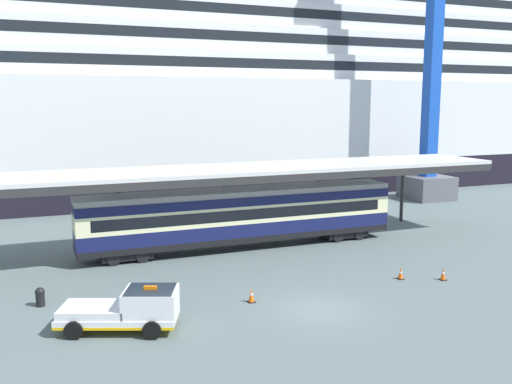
% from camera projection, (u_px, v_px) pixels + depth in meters
% --- Properties ---
extents(ground_plane, '(400.00, 400.00, 0.00)m').
position_uv_depth(ground_plane, '(320.00, 310.00, 27.37)').
color(ground_plane, '#556465').
extents(cruise_ship, '(139.32, 31.88, 33.40)m').
position_uv_depth(cruise_ship, '(194.00, 95.00, 69.32)').
color(cruise_ship, black).
rests_on(cruise_ship, ground).
extents(platform_canopy, '(39.04, 6.13, 5.56)m').
position_uv_depth(platform_canopy, '(239.00, 171.00, 38.57)').
color(platform_canopy, silver).
rests_on(platform_canopy, ground).
extents(train_carriage, '(22.01, 2.81, 4.11)m').
position_uv_depth(train_carriage, '(241.00, 215.00, 38.66)').
color(train_carriage, black).
rests_on(train_carriage, ground).
extents(service_truck, '(5.58, 3.81, 2.02)m').
position_uv_depth(service_truck, '(130.00, 309.00, 24.83)').
color(service_truck, white).
rests_on(service_truck, ground).
extents(traffic_cone_near, '(0.36, 0.36, 0.72)m').
position_uv_depth(traffic_cone_near, '(443.00, 274.00, 31.91)').
color(traffic_cone_near, black).
rests_on(traffic_cone_near, ground).
extents(traffic_cone_mid, '(0.36, 0.36, 0.68)m').
position_uv_depth(traffic_cone_mid, '(401.00, 273.00, 32.10)').
color(traffic_cone_mid, black).
rests_on(traffic_cone_mid, ground).
extents(traffic_cone_far, '(0.36, 0.36, 0.74)m').
position_uv_depth(traffic_cone_far, '(251.00, 295.00, 28.38)').
color(traffic_cone_far, black).
rests_on(traffic_cone_far, ground).
extents(dockside_crane, '(12.45, 4.40, 49.53)m').
position_uv_depth(dockside_crane, '(437.00, 49.00, 56.40)').
color(dockside_crane, '#595960').
rests_on(dockside_crane, ground).
extents(quay_bollard, '(0.48, 0.48, 0.96)m').
position_uv_depth(quay_bollard, '(40.00, 296.00, 27.82)').
color(quay_bollard, black).
rests_on(quay_bollard, ground).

